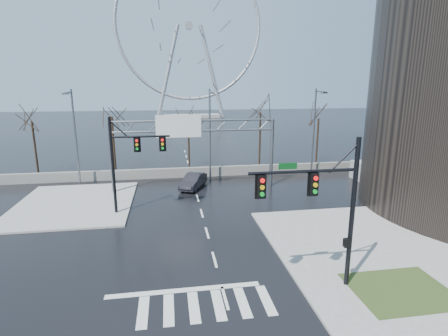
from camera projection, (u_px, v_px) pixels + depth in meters
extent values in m
plane|color=black|center=(214.00, 260.00, 21.38)|extent=(260.00, 260.00, 0.00)
cube|color=gray|center=(350.00, 234.00, 24.82)|extent=(12.00, 10.00, 0.15)
cube|color=gray|center=(75.00, 204.00, 31.18)|extent=(10.00, 12.00, 0.15)
cube|color=#32401B|center=(401.00, 290.00, 17.93)|extent=(5.00, 4.00, 0.02)
cube|color=slate|center=(192.00, 172.00, 40.45)|extent=(52.00, 0.50, 1.10)
cylinder|color=black|center=(352.00, 216.00, 17.60)|extent=(0.24, 0.24, 8.00)
cylinder|color=black|center=(304.00, 172.00, 16.63)|extent=(5.40, 0.16, 0.16)
cube|color=black|center=(314.00, 184.00, 16.70)|extent=(0.35, 0.28, 1.05)
cube|color=black|center=(261.00, 187.00, 16.30)|extent=(0.35, 0.28, 1.05)
cylinder|color=black|center=(113.00, 167.00, 28.00)|extent=(0.24, 0.24, 8.00)
cylinder|color=black|center=(141.00, 137.00, 27.80)|extent=(4.60, 0.16, 0.16)
cube|color=black|center=(137.00, 144.00, 27.75)|extent=(0.35, 0.28, 1.05)
cube|color=black|center=(163.00, 144.00, 28.06)|extent=(0.35, 0.28, 1.05)
cylinder|color=slate|center=(112.00, 158.00, 33.73)|extent=(0.36, 0.36, 7.00)
cylinder|color=slate|center=(271.00, 153.00, 36.20)|extent=(0.36, 0.36, 7.00)
cylinder|color=slate|center=(194.00, 121.00, 34.15)|extent=(16.00, 0.20, 0.20)
cylinder|color=slate|center=(194.00, 131.00, 34.38)|extent=(16.00, 0.20, 0.20)
cube|color=#084114|center=(179.00, 126.00, 33.89)|extent=(4.20, 0.10, 2.00)
cube|color=silver|center=(179.00, 126.00, 33.83)|extent=(4.40, 0.02, 2.20)
cylinder|color=slate|center=(76.00, 138.00, 36.12)|extent=(0.20, 0.20, 10.00)
cylinder|color=slate|center=(68.00, 92.00, 33.97)|extent=(0.12, 2.20, 0.12)
cube|color=slate|center=(65.00, 94.00, 33.03)|extent=(0.50, 0.70, 0.18)
cylinder|color=slate|center=(210.00, 135.00, 38.28)|extent=(0.20, 0.20, 10.00)
cylinder|color=slate|center=(211.00, 92.00, 36.13)|extent=(0.12, 2.20, 0.12)
cube|color=slate|center=(212.00, 93.00, 35.19)|extent=(0.50, 0.70, 0.18)
cylinder|color=slate|center=(313.00, 133.00, 40.13)|extent=(0.20, 0.20, 10.00)
cylinder|color=slate|center=(320.00, 91.00, 37.98)|extent=(0.12, 2.20, 0.12)
cube|color=slate|center=(324.00, 93.00, 37.04)|extent=(0.50, 0.70, 0.18)
cylinder|color=black|center=(35.00, 148.00, 40.91)|extent=(0.24, 0.24, 6.30)
cylinder|color=black|center=(114.00, 145.00, 41.76)|extent=(0.24, 0.24, 6.75)
cylinder|color=black|center=(189.00, 145.00, 44.22)|extent=(0.24, 0.24, 5.85)
cylinder|color=black|center=(260.00, 140.00, 44.51)|extent=(0.24, 0.24, 7.02)
cylinder|color=black|center=(317.00, 142.00, 46.33)|extent=(0.24, 0.24, 6.12)
cube|color=gray|center=(191.00, 116.00, 113.24)|extent=(18.00, 6.00, 1.00)
torus|color=#B2B2B7|center=(189.00, 26.00, 106.83)|extent=(45.00, 1.00, 45.00)
cylinder|color=#B2B2B7|center=(189.00, 26.00, 106.83)|extent=(2.40, 1.50, 2.40)
cylinder|color=#B2B2B7|center=(168.00, 73.00, 109.02)|extent=(8.28, 1.20, 28.82)
cylinder|color=#B2B2B7|center=(212.00, 73.00, 111.18)|extent=(8.28, 1.20, 28.82)
imported|color=black|center=(193.00, 181.00, 36.02)|extent=(3.32, 4.76, 1.49)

